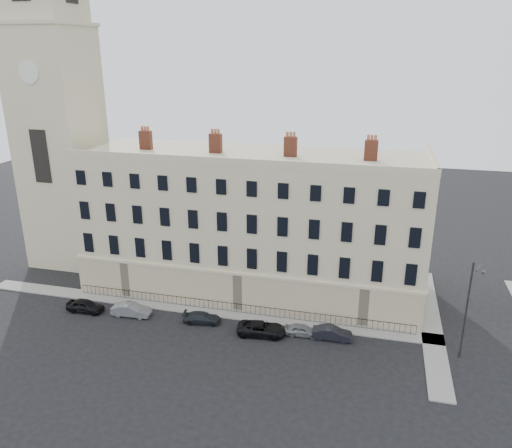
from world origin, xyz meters
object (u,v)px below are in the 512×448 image
object	(u,v)px
car_a	(85,306)
car_d	(262,329)
car_f	(332,333)
car_e	(302,330)
streetlamp	(468,307)
car_c	(202,318)
car_b	(131,310)

from	to	relation	value
car_a	car_d	distance (m)	18.47
car_f	car_e	bearing A→B (deg)	89.27
car_d	car_a	bearing A→B (deg)	84.91
streetlamp	car_c	bearing A→B (deg)	-160.55
car_e	car_f	world-z (taller)	car_f
car_e	car_f	size ratio (longest dim) A/B	0.89
car_c	streetlamp	world-z (taller)	streetlamp
car_a	car_f	bearing A→B (deg)	-88.77
car_e	streetlamp	world-z (taller)	streetlamp
car_a	car_e	distance (m)	22.20
car_b	car_e	size ratio (longest dim) A/B	1.21
car_c	car_e	distance (m)	9.87
car_c	streetlamp	distance (m)	24.16
car_a	car_e	xyz separation A→B (m)	(22.18, 0.93, -0.10)
car_a	streetlamp	bearing A→B (deg)	-89.81
car_e	car_f	bearing A→B (deg)	-90.97
car_c	car_f	xyz separation A→B (m)	(12.64, 0.15, 0.07)
car_a	car_b	distance (m)	4.97
car_c	car_f	bearing A→B (deg)	-97.69
car_e	streetlamp	size ratio (longest dim) A/B	0.36
car_e	car_a	bearing A→B (deg)	90.57
car_d	car_f	size ratio (longest dim) A/B	1.24
car_b	car_c	distance (m)	7.38
car_e	streetlamp	bearing A→B (deg)	-92.59
car_f	streetlamp	bearing A→B (deg)	-92.75
streetlamp	car_a	bearing A→B (deg)	-159.19
car_b	car_f	distance (m)	20.01
car_c	car_f	world-z (taller)	car_f
car_b	streetlamp	world-z (taller)	streetlamp
car_a	car_d	xyz separation A→B (m)	(18.47, 0.11, -0.02)
car_b	car_d	distance (m)	13.52
car_d	car_b	bearing A→B (deg)	83.43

